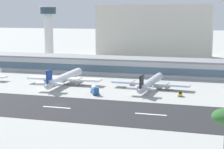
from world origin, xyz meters
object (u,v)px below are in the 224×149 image
Objects in this scene: terminal_building at (126,66)px; control_tower at (49,28)px; airliner_navy_tail_gate_1 at (63,78)px; airliner_black_tail_gate_2 at (150,83)px; service_baggage_tug_1 at (180,94)px; service_fuel_truck_0 at (95,90)px; distant_hotel_block at (155,31)px.

control_tower is (-71.32, 40.00, 21.04)m from terminal_building.
airliner_navy_tail_gate_1 is 46.21m from airliner_black_tail_gate_2.
airliner_black_tail_gate_2 is 20.84m from service_baggage_tug_1.
service_fuel_truck_0 is 2.64× the size of service_baggage_tug_1.
service_baggage_tug_1 is (16.38, -12.73, -1.99)m from airliner_black_tail_gate_2.
terminal_building is 5.09× the size of control_tower.
distant_hotel_block is 2.07× the size of airliner_black_tail_gate_2.
control_tower is at bearing -143.14° from distant_hotel_block.
service_baggage_tug_1 is (39.63, -56.82, -3.96)m from terminal_building.
airliner_black_tail_gate_2 is 5.25× the size of service_fuel_truck_0.
service_baggage_tug_1 is at bearing -41.11° from control_tower.
distant_hotel_block reaches higher than service_baggage_tug_1.
control_tower is 128.61m from airliner_black_tail_gate_2.
airliner_black_tail_gate_2 is at bearing 48.42° from service_baggage_tug_1.
airliner_navy_tail_gate_1 reaches higher than service_fuel_truck_0.
control_tower is at bearing 51.23° from airliner_black_tail_gate_2.
terminal_building is 69.39m from service_baggage_tug_1.
airliner_black_tail_gate_2 is (22.26, -138.29, -19.04)m from distant_hotel_block.
terminal_building is 50.53m from airliner_navy_tail_gate_1.
terminal_building is at bearing 151.79° from service_fuel_truck_0.
airliner_navy_tail_gate_1 reaches higher than terminal_building.
service_fuel_truck_0 is 39.53m from service_baggage_tug_1.
service_fuel_truck_0 is at bearing -89.48° from terminal_building.
distant_hotel_block is at bearing -11.58° from airliner_navy_tail_gate_1.
airliner_black_tail_gate_2 is at bearing -80.86° from distant_hotel_block.
service_fuel_truck_0 is at bearing 95.01° from service_baggage_tug_1.
terminal_building is at bearing 30.67° from airliner_black_tail_gate_2.
airliner_black_tail_gate_2 reaches higher than service_baggage_tug_1.
service_fuel_truck_0 is (71.89, -102.81, -24.02)m from control_tower.
distant_hotel_block is 158.30m from service_fuel_truck_0.
airliner_navy_tail_gate_1 reaches higher than service_baggage_tug_1.
airliner_navy_tail_gate_1 is at bearing -60.36° from control_tower.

